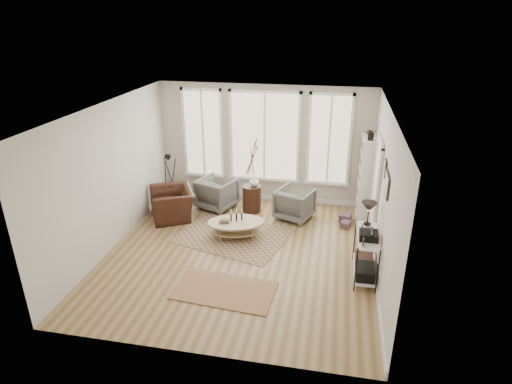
% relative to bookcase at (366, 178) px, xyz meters
% --- Properties ---
extents(room, '(5.50, 5.54, 2.90)m').
position_rel_bookcase_xyz_m(room, '(-2.42, -2.20, 0.47)').
color(room, '#9E7F51').
rests_on(room, ground).
extents(bay_window, '(4.14, 0.12, 2.24)m').
position_rel_bookcase_xyz_m(bay_window, '(-2.44, 0.49, 0.65)').
color(bay_window, beige).
rests_on(bay_window, ground).
extents(door, '(0.09, 1.06, 2.22)m').
position_rel_bookcase_xyz_m(door, '(0.13, -1.08, 0.17)').
color(door, silver).
rests_on(door, ground).
extents(bookcase, '(0.31, 0.85, 2.06)m').
position_rel_bookcase_xyz_m(bookcase, '(0.00, 0.00, 0.00)').
color(bookcase, white).
rests_on(bookcase, ground).
extents(low_shelf, '(0.38, 1.08, 1.30)m').
position_rel_bookcase_xyz_m(low_shelf, '(-0.06, -2.52, -0.44)').
color(low_shelf, white).
rests_on(low_shelf, ground).
extents(wall_art, '(0.04, 0.88, 0.44)m').
position_rel_bookcase_xyz_m(wall_art, '(0.14, -2.49, 0.92)').
color(wall_art, black).
rests_on(wall_art, ground).
extents(rug_main, '(2.60, 2.20, 0.01)m').
position_rel_bookcase_xyz_m(rug_main, '(-2.76, -1.54, -0.95)').
color(rug_main, brown).
rests_on(rug_main, ground).
extents(rug_runner, '(1.79, 1.09, 0.01)m').
position_rel_bookcase_xyz_m(rug_runner, '(-2.43, -3.48, -0.94)').
color(rug_runner, brown).
rests_on(rug_runner, ground).
extents(coffee_table, '(1.35, 1.05, 0.55)m').
position_rel_bookcase_xyz_m(coffee_table, '(-2.68, -1.60, -0.66)').
color(coffee_table, tan).
rests_on(coffee_table, ground).
extents(armchair_left, '(1.05, 1.07, 0.76)m').
position_rel_bookcase_xyz_m(armchair_left, '(-3.47, -0.21, -0.58)').
color(armchair_left, slate).
rests_on(armchair_left, ground).
extents(armchair_right, '(0.99, 1.00, 0.72)m').
position_rel_bookcase_xyz_m(armchair_right, '(-1.56, -0.43, -0.60)').
color(armchair_right, slate).
rests_on(armchair_right, ground).
extents(side_table, '(0.44, 0.44, 1.84)m').
position_rel_bookcase_xyz_m(side_table, '(-2.60, -0.26, -0.07)').
color(side_table, '#381C11').
rests_on(side_table, ground).
extents(vase, '(0.23, 0.23, 0.23)m').
position_rel_bookcase_xyz_m(vase, '(-2.55, -0.25, -0.19)').
color(vase, silver).
rests_on(vase, side_table).
extents(accent_chair, '(1.37, 1.32, 0.69)m').
position_rel_bookcase_xyz_m(accent_chair, '(-4.35, -0.91, -0.61)').
color(accent_chair, '#381C11').
rests_on(accent_chair, ground).
extents(tripod_camera, '(0.45, 0.45, 1.27)m').
position_rel_bookcase_xyz_m(tripod_camera, '(-4.68, -0.18, -0.37)').
color(tripod_camera, black).
rests_on(tripod_camera, ground).
extents(book_stack_near, '(0.30, 0.35, 0.19)m').
position_rel_bookcase_xyz_m(book_stack_near, '(-0.39, -0.40, -0.86)').
color(book_stack_near, brown).
rests_on(book_stack_near, ground).
extents(book_stack_far, '(0.25, 0.28, 0.15)m').
position_rel_bookcase_xyz_m(book_stack_far, '(-0.39, -0.70, -0.88)').
color(book_stack_far, brown).
rests_on(book_stack_far, ground).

